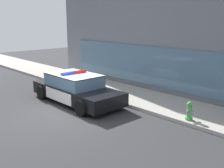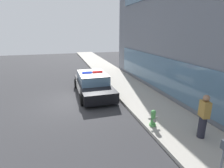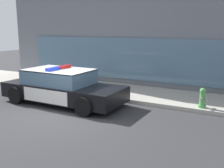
{
  "view_description": "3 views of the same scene",
  "coord_description": "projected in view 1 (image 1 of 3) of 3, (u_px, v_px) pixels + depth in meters",
  "views": [
    {
      "loc": [
        9.2,
        -5.99,
        3.89
      ],
      "look_at": [
        0.75,
        1.82,
        1.15
      ],
      "focal_mm": 43.46,
      "sensor_mm": 36.0,
      "label": 1
    },
    {
      "loc": [
        10.14,
        -0.83,
        4.08
      ],
      "look_at": [
        0.23,
        2.13,
        0.99
      ],
      "focal_mm": 28.98,
      "sensor_mm": 36.0,
      "label": 2
    },
    {
      "loc": [
        5.69,
        -7.07,
        3.01
      ],
      "look_at": [
        0.36,
        2.64,
        0.69
      ],
      "focal_mm": 43.21,
      "sensor_mm": 36.0,
      "label": 3
    }
  ],
  "objects": [
    {
      "name": "fire_hydrant",
      "position": [
        189.0,
        111.0,
        10.31
      ],
      "size": [
        0.34,
        0.39,
        0.73
      ],
      "color": "#4C994C",
      "rests_on": "sidewalk"
    },
    {
      "name": "ground",
      "position": [
        68.0,
        114.0,
        11.43
      ],
      "size": [
        48.0,
        48.0,
        0.0
      ],
      "primitive_type": "plane",
      "color": "#303033"
    },
    {
      "name": "sidewalk",
      "position": [
        132.0,
        95.0,
        14.0
      ],
      "size": [
        48.0,
        2.8,
        0.15
      ],
      "primitive_type": "cube",
      "color": "#A39E93",
      "rests_on": "ground"
    },
    {
      "name": "police_cruiser",
      "position": [
        76.0,
        89.0,
        12.92
      ],
      "size": [
        5.03,
        2.16,
        1.49
      ],
      "rotation": [
        0.0,
        0.0,
        -0.0
      ],
      "color": "black",
      "rests_on": "ground"
    }
  ]
}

